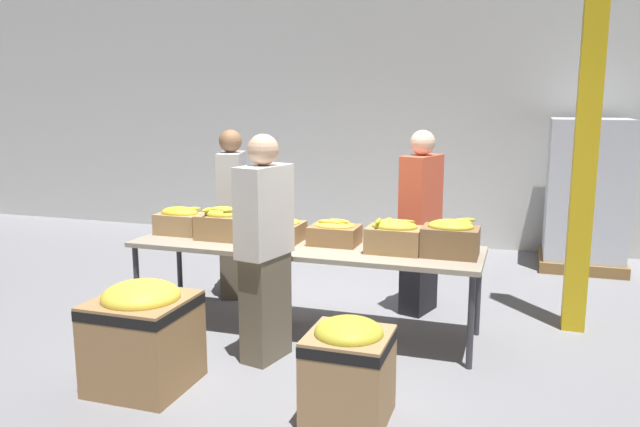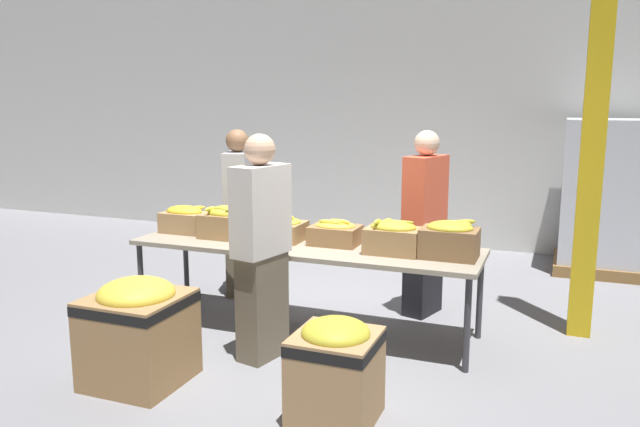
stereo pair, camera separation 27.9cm
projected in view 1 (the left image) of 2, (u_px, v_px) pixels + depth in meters
ground_plane at (304, 330)px, 5.44m from camera, size 30.00×30.00×0.00m
wall_back at (394, 98)px, 8.49m from camera, size 16.00×0.08×4.00m
sorting_table at (304, 250)px, 5.31m from camera, size 2.99×0.84×0.77m
banana_box_0 at (180, 220)px, 5.71m from camera, size 0.41×0.30×0.25m
banana_box_1 at (223, 223)px, 5.51m from camera, size 0.41×0.33×0.30m
banana_box_2 at (277, 229)px, 5.43m from camera, size 0.44×0.34×0.23m
banana_box_3 at (335, 232)px, 5.30m from camera, size 0.41×0.31×0.23m
banana_box_4 at (394, 236)px, 5.01m from camera, size 0.44×0.30×0.29m
banana_box_5 at (451, 237)px, 4.89m from camera, size 0.44×0.32×0.30m
volunteer_0 at (420, 223)px, 5.78m from camera, size 0.35×0.51×1.71m
volunteer_1 at (265, 250)px, 4.70m from camera, size 0.33×0.51×1.74m
volunteer_2 at (232, 215)px, 6.27m from camera, size 0.35×0.50×1.69m
donation_bin_0 at (143, 331)px, 4.31m from camera, size 0.64×0.64×0.76m
donation_bin_1 at (349, 366)px, 3.87m from camera, size 0.51×0.51×0.66m
support_pillar at (590, 97)px, 5.12m from camera, size 0.19×0.19×4.00m
pallet_stack_0 at (586, 195)px, 7.34m from camera, size 0.95×0.95×1.76m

